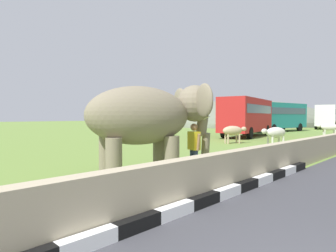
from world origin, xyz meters
TOP-DOWN VIEW (x-y plane):
  - striped_curb at (-0.35, 3.40)m, footprint 16.20×0.20m
  - barrier_parapet at (2.00, 3.70)m, footprint 28.00×0.36m
  - elephant at (2.83, 6.07)m, footprint 4.05×3.13m
  - person_handler at (4.17, 5.50)m, footprint 0.35×0.67m
  - bus_red at (21.26, 12.93)m, footprint 8.98×4.10m
  - bus_teal at (31.80, 14.34)m, footprint 9.66×3.74m
  - bus_white at (44.83, 12.49)m, footprint 9.55×4.53m
  - cow_near at (14.07, 7.12)m, footprint 1.91×1.08m
  - cow_mid at (14.36, 10.23)m, footprint 1.88×1.22m
  - cow_far at (26.54, 7.37)m, footprint 1.42×1.79m
  - hill_east at (55.00, 32.12)m, footprint 45.35×36.28m

SIDE VIEW (x-z plane):
  - hill_east at x=55.00m, z-range -5.49..5.49m
  - striped_curb at x=-0.35m, z-range 0.00..0.24m
  - barrier_parapet at x=2.00m, z-range 0.00..1.00m
  - cow_near at x=14.07m, z-range 0.26..1.48m
  - cow_mid at x=14.36m, z-range 0.26..1.48m
  - cow_far at x=26.54m, z-range 0.26..1.48m
  - person_handler at x=4.17m, z-range 0.10..1.75m
  - elephant at x=2.83m, z-range 0.43..3.30m
  - bus_red at x=21.26m, z-range 0.33..3.83m
  - bus_white at x=44.83m, z-range 0.33..3.83m
  - bus_teal at x=31.80m, z-range 0.33..3.83m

